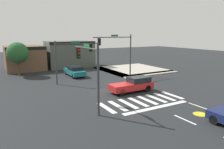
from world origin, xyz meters
The scene contains 12 objects.
ground_plane centered at (0.00, 0.00, 0.00)m, with size 120.00×120.00×0.00m, color #232628.
crosswalk_near centered at (0.00, -4.50, 0.00)m, with size 8.01×2.91×0.01m.
lane_markings centered at (1.16, -11.43, 0.00)m, with size 6.80×18.75×0.01m.
bike_detector_marking centered at (1.88, -9.32, 0.00)m, with size 1.05×1.05×0.01m.
curb_corner_northeast centered at (8.49, 9.42, 0.07)m, with size 10.00×10.60×0.15m.
storefront_row centered at (-2.56, 18.83, 2.25)m, with size 14.89×6.36×4.74m.
traffic_signal_northwest centered at (-2.96, 5.91, 3.71)m, with size 5.74×0.32×5.27m.
traffic_signal_southwest centered at (-5.08, -3.87, 3.76)m, with size 0.32×4.74×5.50m.
traffic_signal_northeast centered at (3.57, 5.96, 4.23)m, with size 5.99×0.32×6.01m.
car_teal centered at (-1.46, 9.73, 0.74)m, with size 1.80×4.70×1.45m.
car_red centered at (1.05, -1.48, 0.79)m, with size 4.77×1.74×1.56m.
roadside_tree centered at (-8.50, 14.00, 3.37)m, with size 3.04×3.04×4.92m.
Camera 1 is at (-11.72, -19.46, 6.16)m, focal length 33.99 mm.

